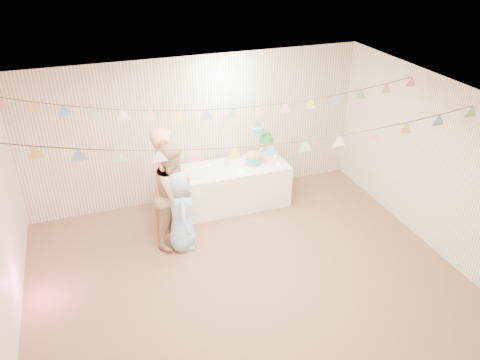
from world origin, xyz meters
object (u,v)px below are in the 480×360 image
object	(u,v)px
table	(231,186)
person_child	(181,211)
person_adult_a	(168,183)
cake_stand	(260,144)
person_adult_b	(175,194)

from	to	relation	value
table	person_child	size ratio (longest dim) A/B	1.54
person_adult_a	person_child	distance (m)	0.50
person_adult_a	person_child	world-z (taller)	person_adult_a
person_adult_a	person_child	size ratio (longest dim) A/B	1.43
table	cake_stand	world-z (taller)	cake_stand
table	person_child	xyz separation A→B (m)	(-1.11, -0.93, 0.27)
person_adult_a	person_adult_b	xyz separation A→B (m)	(0.05, -0.22, -0.08)
table	person_adult_a	xyz separation A→B (m)	(-1.19, -0.52, 0.55)
cake_stand	person_child	world-z (taller)	cake_stand
cake_stand	person_adult_b	world-z (taller)	person_adult_b
person_child	person_adult_b	bearing A→B (deg)	14.10
person_adult_a	table	bearing A→B (deg)	-41.86
cake_stand	person_child	size ratio (longest dim) A/B	0.54
cake_stand	person_child	distance (m)	1.98
table	person_child	world-z (taller)	person_child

